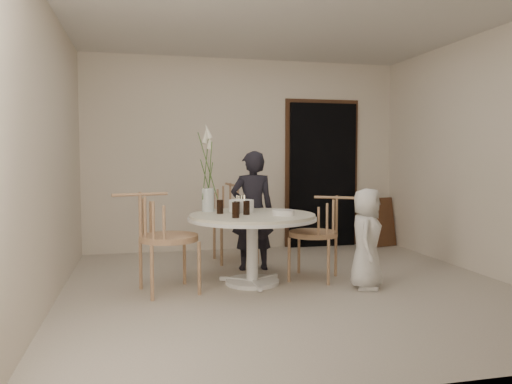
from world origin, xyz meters
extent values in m
plane|color=beige|center=(0.00, 0.00, 0.00)|extent=(4.50, 4.50, 0.00)
plane|color=silver|center=(0.00, 0.00, 2.70)|extent=(4.50, 4.50, 0.00)
plane|color=beige|center=(0.00, 2.25, 1.35)|extent=(4.50, 0.00, 4.50)
plane|color=beige|center=(0.00, -2.25, 1.35)|extent=(4.50, 0.00, 4.50)
plane|color=beige|center=(-2.25, 0.00, 1.35)|extent=(0.00, 4.50, 4.50)
plane|color=beige|center=(2.25, 0.00, 1.35)|extent=(0.00, 4.50, 4.50)
cube|color=black|center=(1.15, 2.19, 1.05)|extent=(1.00, 0.10, 2.10)
cube|color=#57321D|center=(1.15, 2.23, 1.11)|extent=(1.12, 0.03, 2.22)
cylinder|color=silver|center=(-0.35, 0.25, 0.02)|extent=(0.56, 0.56, 0.04)
cylinder|color=silver|center=(-0.35, 0.25, 0.34)|extent=(0.12, 0.12, 0.65)
cylinder|color=silver|center=(-0.35, 0.25, 0.68)|extent=(1.33, 1.33, 0.03)
cylinder|color=#ECE8CC|center=(-0.35, 0.25, 0.71)|extent=(1.30, 1.30, 0.04)
cube|color=#57321D|center=(1.95, 1.95, 0.36)|extent=(0.56, 0.28, 0.72)
cylinder|color=tan|center=(-0.52, 1.17, 0.25)|extent=(0.03, 0.03, 0.51)
cylinder|color=tan|center=(-0.07, 1.19, 0.25)|extent=(0.03, 0.03, 0.51)
cylinder|color=tan|center=(-0.55, 1.62, 0.25)|extent=(0.03, 0.03, 0.51)
cylinder|color=tan|center=(-0.10, 1.64, 0.25)|extent=(0.03, 0.03, 0.51)
cylinder|color=tan|center=(-0.31, 1.40, 0.53)|extent=(0.56, 0.56, 0.06)
cylinder|color=tan|center=(0.27, 0.59, 0.24)|extent=(0.03, 0.03, 0.47)
cylinder|color=tan|center=(0.04, 0.24, 0.24)|extent=(0.03, 0.03, 0.47)
cylinder|color=tan|center=(0.62, 0.37, 0.24)|extent=(0.03, 0.03, 0.47)
cylinder|color=tan|center=(0.40, 0.01, 0.24)|extent=(0.03, 0.03, 0.47)
cylinder|color=tan|center=(0.33, 0.30, 0.49)|extent=(0.52, 0.52, 0.05)
cylinder|color=tan|center=(-0.94, -0.05, 0.26)|extent=(0.03, 0.03, 0.51)
cylinder|color=tan|center=(-1.04, 0.39, 0.26)|extent=(0.03, 0.03, 0.51)
cylinder|color=tan|center=(-1.38, -0.15, 0.26)|extent=(0.03, 0.03, 0.51)
cylinder|color=tan|center=(-1.48, 0.29, 0.26)|extent=(0.03, 0.03, 0.51)
cylinder|color=tan|center=(-1.21, 0.12, 0.53)|extent=(0.57, 0.57, 0.06)
imported|color=black|center=(-0.20, 0.90, 0.69)|extent=(0.52, 0.36, 1.39)
imported|color=silver|center=(0.72, -0.19, 0.50)|extent=(0.52, 0.59, 1.01)
cylinder|color=white|center=(-0.42, 0.48, 0.79)|extent=(0.27, 0.27, 0.13)
cylinder|color=beige|center=(-0.42, 0.48, 0.88)|extent=(0.01, 0.01, 0.05)
cylinder|color=beige|center=(-0.38, 0.51, 0.88)|extent=(0.01, 0.01, 0.05)
cylinder|color=beige|center=(-0.46, 0.50, 0.88)|extent=(0.01, 0.01, 0.05)
cylinder|color=beige|center=(-0.40, 0.43, 0.88)|extent=(0.01, 0.01, 0.05)
cylinder|color=beige|center=(-0.45, 0.44, 0.88)|extent=(0.01, 0.01, 0.05)
cylinder|color=black|center=(-0.51, 0.28, 0.80)|extent=(0.08, 0.08, 0.13)
cylinder|color=black|center=(-0.58, -0.03, 0.81)|extent=(0.09, 0.09, 0.15)
cylinder|color=black|center=(-0.67, 0.35, 0.80)|extent=(0.08, 0.08, 0.15)
cylinder|color=black|center=(-0.42, 0.21, 0.80)|extent=(0.08, 0.08, 0.14)
cylinder|color=white|center=(-0.07, 0.07, 0.76)|extent=(0.29, 0.29, 0.06)
cylinder|color=silver|center=(-0.76, 0.59, 0.86)|extent=(0.14, 0.14, 0.25)
cylinder|color=#44682C|center=(-0.74, 0.60, 1.17)|extent=(0.01, 0.01, 0.63)
cone|color=white|center=(-0.74, 0.60, 1.49)|extent=(0.06, 0.06, 0.16)
cylinder|color=#44682C|center=(-0.78, 0.61, 1.20)|extent=(0.01, 0.01, 0.68)
cone|color=white|center=(-0.78, 0.61, 1.54)|extent=(0.06, 0.06, 0.16)
cylinder|color=#44682C|center=(-0.77, 0.56, 1.23)|extent=(0.01, 0.01, 0.74)
cone|color=white|center=(-0.77, 0.56, 1.59)|extent=(0.06, 0.06, 0.16)
camera|label=1|loc=(-1.48, -4.74, 1.32)|focal=35.00mm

